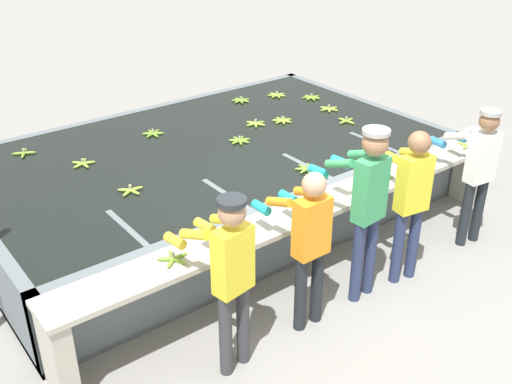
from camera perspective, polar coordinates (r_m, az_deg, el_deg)
The scene contains 25 objects.
ground_plane at distance 6.25m, azimuth 6.66°, elevation -8.69°, with size 80.00×80.00×0.00m, color gray.
wash_tank at distance 7.46m, azimuth -4.45°, elevation 1.51°, with size 5.56×3.37×0.83m.
work_ledge at distance 6.04m, azimuth 5.50°, elevation -2.99°, with size 5.56×0.45×0.83m.
worker_0 at distance 4.72m, azimuth -2.48°, elevation -7.36°, with size 0.47×0.74×1.61m.
worker_1 at distance 5.22m, azimuth 5.02°, elevation -4.32°, with size 0.40×0.71×1.56m.
worker_2 at distance 5.59m, azimuth 10.53°, elevation -0.53°, with size 0.44×0.74×1.77m.
worker_3 at distance 6.00m, azimuth 14.45°, elevation -0.12°, with size 0.48×0.74×1.63m.
worker_4 at distance 6.88m, azimuth 20.40°, elevation 2.43°, with size 0.47×0.73×1.58m.
banana_bunch_floating_0 at distance 8.78m, azimuth -1.46°, elevation 8.72°, with size 0.28×0.28×0.08m.
banana_bunch_floating_1 at distance 7.69m, azimuth -9.78°, elevation 5.52°, with size 0.27×0.28×0.08m.
banana_bunch_floating_2 at distance 7.90m, azimuth -0.04°, elevation 6.55°, with size 0.28×0.27×0.08m.
banana_bunch_floating_3 at distance 7.37m, azimuth -1.56°, elevation 4.94°, with size 0.28×0.28×0.08m.
banana_bunch_floating_4 at distance 9.01m, azimuth 1.99°, elevation 9.22°, with size 0.28×0.28×0.08m.
banana_bunch_floating_5 at distance 8.94m, azimuth 5.31°, elevation 8.96°, with size 0.28×0.28×0.08m.
banana_bunch_floating_6 at distance 8.08m, azimuth 8.60°, elevation 6.72°, with size 0.28×0.28×0.08m.
banana_bunch_floating_7 at distance 8.02m, azimuth 2.53°, elevation 6.83°, with size 0.28×0.28×0.08m.
banana_bunch_floating_8 at distance 8.50m, azimuth 6.97°, elevation 7.88°, with size 0.28×0.28×0.08m.
banana_bunch_floating_9 at distance 7.52m, azimuth -21.22°, elevation 3.48°, with size 0.27×0.27×0.08m.
banana_bunch_floating_10 at distance 6.29m, azimuth -11.86°, elevation 0.18°, with size 0.27×0.28×0.08m.
banana_bunch_floating_11 at distance 7.03m, azimuth -16.16°, elevation 2.63°, with size 0.28×0.27×0.08m.
banana_bunch_floating_12 at distance 6.64m, azimuth 4.90°, elevation 2.21°, with size 0.28×0.28×0.08m.
banana_bunch_ledge_0 at distance 7.66m, azimuth 19.58°, elevation 4.23°, with size 0.28×0.28×0.08m.
banana_bunch_ledge_1 at distance 6.59m, azimuth 11.80°, elevation 1.51°, with size 0.27×0.27×0.08m.
banana_bunch_ledge_2 at distance 5.12m, azimuth -7.87°, elevation -6.31°, with size 0.27×0.28×0.08m.
knife_0 at distance 5.49m, azimuth -0.71°, elevation -3.55°, with size 0.16×0.33×0.02m.
Camera 1 is at (-3.62, -3.53, 3.67)m, focal length 42.00 mm.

